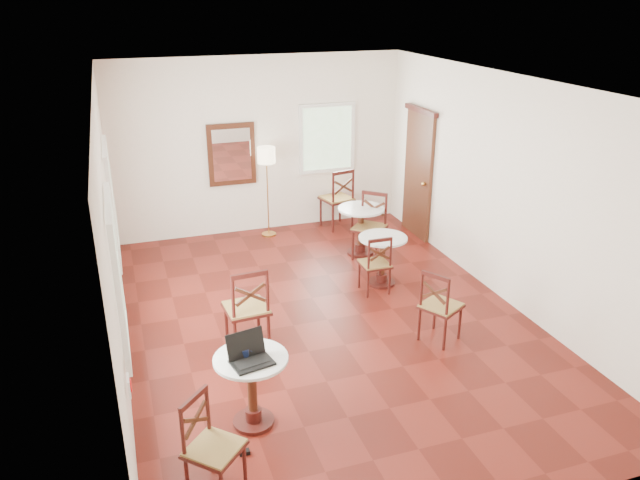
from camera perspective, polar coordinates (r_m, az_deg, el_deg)
The scene contains 17 objects.
ground at distance 8.08m, azimuth 0.69°, elevation -7.35°, with size 7.00×7.00×0.00m, color #5F1710.
room_shell at distance 7.57m, azimuth -0.37°, elevation 6.12°, with size 5.02×7.02×3.01m.
cafe_table_near at distance 6.13m, azimuth -6.29°, elevation -12.95°, with size 0.71×0.71×0.75m.
cafe_table_mid at distance 8.88m, azimuth 5.75°, elevation -1.39°, with size 0.69×0.69×0.73m.
cafe_table_back at distance 9.88m, azimuth 3.77°, elevation 1.34°, with size 0.74×0.74×0.78m.
chair_near_a at distance 7.28m, azimuth -6.74°, elevation -6.28°, with size 0.52×0.52×1.06m.
chair_near_b at distance 5.48m, azimuth -9.92°, elevation -18.24°, with size 0.59×0.59×0.91m.
chair_mid_a at distance 8.64m, azimuth 5.12°, elevation -2.21°, with size 0.40×0.40×0.86m.
chair_mid_b at distance 7.56m, azimuth 10.97°, elevation -5.98°, with size 0.59×0.59×0.94m.
chair_back_a at distance 10.97m, azimuth 1.63°, elevation 3.85°, with size 0.60×0.60×1.09m.
chair_back_b at distance 9.75m, azimuth 4.62°, elevation 1.25°, with size 0.67×0.67×1.03m.
floor_lamp at distance 10.41m, azimuth -4.94°, elevation 7.24°, with size 0.30×0.30×1.56m.
laptop at distance 5.89m, azimuth -6.54°, elevation -10.44°, with size 0.43×0.38×0.27m.
mouse at distance 5.99m, azimuth -6.20°, elevation -10.33°, with size 0.10×0.06×0.04m, color black.
navy_mug at distance 5.95m, azimuth -6.86°, elevation -10.35°, with size 0.11×0.07×0.09m.
water_glass at distance 6.08m, azimuth -6.21°, elevation -9.53°, with size 0.05×0.05×0.09m, color white.
power_adapter at distance 6.06m, azimuth -6.97°, elevation -18.82°, with size 0.10×0.06×0.04m, color black.
Camera 1 is at (-2.34, -6.64, 3.97)m, focal length 34.77 mm.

